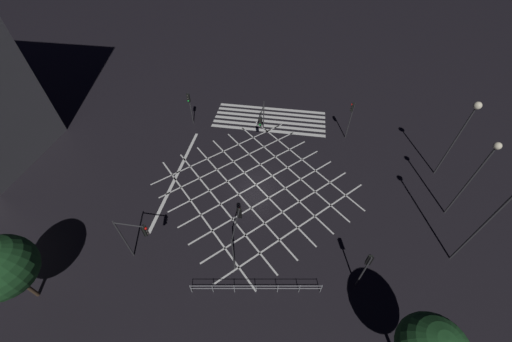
% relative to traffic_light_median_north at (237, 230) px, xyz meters
% --- Properties ---
extents(ground_plane, '(200.00, 200.00, 0.00)m').
position_rel_traffic_light_median_north_xyz_m(ground_plane, '(-0.27, -6.99, -3.00)').
color(ground_plane, black).
extents(road_markings, '(19.80, 23.06, 0.01)m').
position_rel_traffic_light_median_north_xyz_m(road_markings, '(0.14, -12.60, -2.99)').
color(road_markings, silver).
rests_on(road_markings, ground_plane).
extents(traffic_light_median_north, '(0.36, 2.82, 4.05)m').
position_rel_traffic_light_median_north_xyz_m(traffic_light_median_north, '(0.00, 0.00, 0.00)').
color(traffic_light_median_north, '#2D2D30').
rests_on(traffic_light_median_north, ground_plane).
extents(traffic_light_median_south, '(0.36, 3.15, 3.56)m').
position_rel_traffic_light_median_north_xyz_m(traffic_light_median_south, '(0.24, -14.08, -0.35)').
color(traffic_light_median_south, '#2D2D30').
rests_on(traffic_light_median_south, ground_plane).
extents(traffic_light_ne_main, '(2.34, 0.36, 4.54)m').
position_rel_traffic_light_median_north_xyz_m(traffic_light_ne_main, '(6.75, 1.59, 0.32)').
color(traffic_light_ne_main, '#2D2D30').
rests_on(traffic_light_ne_main, ground_plane).
extents(traffic_light_se_cross, '(0.36, 0.39, 3.96)m').
position_rel_traffic_light_median_north_xyz_m(traffic_light_se_cross, '(8.54, -15.37, -0.16)').
color(traffic_light_se_cross, '#2D2D30').
rests_on(traffic_light_se_cross, ground_plane).
extents(traffic_light_sw_main, '(0.39, 0.36, 4.42)m').
position_rel_traffic_light_median_north_xyz_m(traffic_light_sw_main, '(-8.94, -15.52, 0.15)').
color(traffic_light_sw_main, '#2D2D30').
rests_on(traffic_light_sw_main, ground_plane).
extents(traffic_light_nw_cross, '(0.36, 0.39, 4.02)m').
position_rel_traffic_light_median_north_xyz_m(traffic_light_nw_cross, '(-8.72, 1.23, -0.12)').
color(traffic_light_nw_cross, '#2D2D30').
rests_on(traffic_light_nw_cross, ground_plane).
extents(street_lamp_east, '(0.54, 0.54, 9.47)m').
position_rel_traffic_light_median_north_xyz_m(street_lamp_east, '(-16.02, -1.90, 3.71)').
color(street_lamp_east, '#2D2D30').
rests_on(street_lamp_east, ground_plane).
extents(street_lamp_west, '(0.63, 0.63, 7.98)m').
position_rel_traffic_light_median_north_xyz_m(street_lamp_west, '(-17.34, -11.24, 3.22)').
color(street_lamp_west, '#2D2D30').
rests_on(street_lamp_west, ground_plane).
extents(street_lamp_far, '(0.52, 0.52, 7.83)m').
position_rel_traffic_light_median_north_xyz_m(street_lamp_far, '(-16.91, -6.36, 2.63)').
color(street_lamp_far, '#2D2D30').
rests_on(street_lamp_far, ground_plane).
extents(street_tree_far, '(3.92, 3.92, 6.09)m').
position_rel_traffic_light_median_north_xyz_m(street_tree_far, '(13.09, 5.42, 1.13)').
color(street_tree_far, '#38281C').
rests_on(street_tree_far, ground_plane).
extents(pedestrian_railing, '(8.89, 1.43, 1.05)m').
position_rel_traffic_light_median_north_xyz_m(pedestrian_railing, '(-1.82, 2.89, -2.32)').
color(pedestrian_railing, '#9EA0A5').
rests_on(pedestrian_railing, ground_plane).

